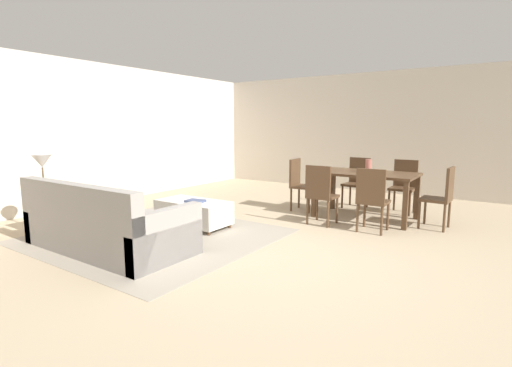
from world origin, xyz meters
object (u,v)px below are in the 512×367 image
table_lamp (42,163)px  dining_chair_far_left (357,179)px  couch (105,226)px  side_table (45,200)px  dining_table (366,178)px  dining_chair_near_left (320,191)px  book_on_ottoman (195,201)px  ottoman_table (193,212)px  dining_chair_near_right (372,197)px  dining_chair_head_east (442,194)px  dining_chair_head_west (300,181)px  vase_centerpiece (368,166)px  dining_chair_far_right (404,183)px

table_lamp → dining_chair_far_left: (3.07, 4.16, -0.47)m
couch → side_table: bearing=-180.0°
dining_table → dining_chair_near_left: dining_chair_near_left is taller
dining_table → dining_chair_far_left: 0.90m
table_lamp → book_on_ottoman: 2.19m
ottoman_table → dining_chair_far_left: 3.18m
dining_chair_near_left → dining_chair_far_left: same height
ottoman_table → dining_chair_near_right: 2.61m
dining_table → dining_chair_near_left: size_ratio=1.70×
side_table → dining_chair_near_right: dining_chair_near_right is taller
dining_chair_head_east → dining_chair_head_west: same height
dining_table → dining_chair_head_east: bearing=-1.7°
ottoman_table → table_lamp: size_ratio=2.11×
table_lamp → dining_chair_near_left: table_lamp is taller
side_table → dining_table: bearing=44.0°
dining_chair_head_east → couch: bearing=-134.2°
side_table → dining_chair_head_east: bearing=35.8°
book_on_ottoman → dining_chair_far_left: bearing=62.9°
ottoman_table → dining_chair_head_east: size_ratio=1.20×
dining_chair_near_right → table_lamp: bearing=-146.2°
dining_table → vase_centerpiece: size_ratio=7.35×
dining_chair_head_west → dining_chair_near_left: bearing=-45.5°
ottoman_table → dining_chair_far_right: dining_chair_far_right is taller
dining_chair_far_right → dining_chair_far_left: bearing=-179.9°
dining_table → vase_centerpiece: bearing=-19.8°
dining_chair_near_left → vase_centerpiece: (0.46, 0.80, 0.35)m
couch → dining_table: (2.10, 3.37, 0.38)m
side_table → dining_chair_head_west: bearing=55.3°
dining_chair_head_east → side_table: bearing=-144.2°
vase_centerpiece → ottoman_table: bearing=-135.5°
dining_chair_far_left → couch: bearing=-112.0°
side_table → vase_centerpiece: bearing=43.6°
dining_chair_head_east → ottoman_table: bearing=-148.0°
ottoman_table → dining_chair_head_east: 3.67m
dining_chair_head_east → book_on_ottoman: 3.61m
dining_chair_far_left → book_on_ottoman: (-1.44, -2.82, -0.11)m
dining_table → dining_chair_head_west: size_ratio=1.70×
table_lamp → dining_chair_head_east: bearing=35.8°
side_table → table_lamp: size_ratio=1.11×
dining_table → ottoman_table: bearing=-134.7°
dining_chair_far_left → dining_chair_head_west: size_ratio=1.00×
dining_table → vase_centerpiece: (0.04, -0.01, 0.20)m
ottoman_table → dining_table: size_ratio=0.71×
couch → book_on_ottoman: couch is taller
dining_chair_far_left → vase_centerpiece: bearing=-60.5°
couch → side_table: size_ratio=3.74×
dining_chair_near_right → dining_chair_head_west: bearing=154.0°
couch → dining_chair_near_left: size_ratio=2.37×
dining_chair_head_east → dining_chair_head_west: (-2.32, -0.01, 0.00)m
side_table → dining_chair_near_left: (3.07, 2.55, 0.06)m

